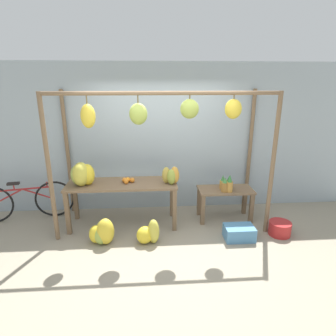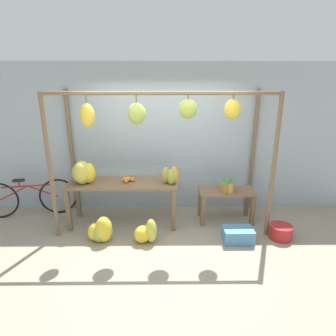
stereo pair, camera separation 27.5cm
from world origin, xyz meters
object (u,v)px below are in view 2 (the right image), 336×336
object	(u,v)px
pineapple_cluster	(227,185)
blue_bucket	(281,232)
banana_pile_ground_left	(101,231)
orange_pile	(128,179)
parked_bicycle	(29,198)
papaya_pile	(171,176)
banana_pile_on_table	(83,173)
banana_pile_ground_right	(146,233)
fruit_crate_white	(238,235)

from	to	relation	value
pineapple_cluster	blue_bucket	size ratio (longest dim) A/B	0.87
pineapple_cluster	banana_pile_ground_left	xyz separation A→B (m)	(-2.13, -0.61, -0.53)
blue_bucket	banana_pile_ground_left	bearing A→B (deg)	-178.91
banana_pile_ground_left	orange_pile	bearing A→B (deg)	57.61
parked_bicycle	papaya_pile	distance (m)	2.76
orange_pile	parked_bicycle	world-z (taller)	orange_pile
orange_pile	banana_pile_ground_left	distance (m)	0.97
banana_pile_ground_left	papaya_pile	xyz separation A→B (m)	(1.13, 0.50, 0.75)
pineapple_cluster	papaya_pile	bearing A→B (deg)	-173.77
parked_bicycle	pineapple_cluster	bearing A→B (deg)	-4.70
orange_pile	blue_bucket	size ratio (longest dim) A/B	0.60
banana_pile_on_table	parked_bicycle	bearing A→B (deg)	162.49
orange_pile	blue_bucket	bearing A→B (deg)	-12.40
papaya_pile	banana_pile_ground_left	bearing A→B (deg)	-156.02
banana_pile_on_table	banana_pile_ground_right	bearing A→B (deg)	-28.34
blue_bucket	parked_bicycle	distance (m)	4.54
pineapple_cluster	parked_bicycle	xyz separation A→B (m)	(-3.66, 0.30, -0.35)
papaya_pile	orange_pile	bearing A→B (deg)	171.80
orange_pile	pineapple_cluster	xyz separation A→B (m)	(1.74, 0.00, -0.12)
banana_pile_ground_left	parked_bicycle	world-z (taller)	parked_bicycle
blue_bucket	papaya_pile	xyz separation A→B (m)	(-1.78, 0.45, 0.82)
banana_pile_ground_left	fruit_crate_white	xyz separation A→B (m)	(2.20, -0.03, -0.07)
banana_pile_on_table	orange_pile	world-z (taller)	banana_pile_on_table
orange_pile	fruit_crate_white	xyz separation A→B (m)	(1.81, -0.64, -0.72)
pineapple_cluster	papaya_pile	size ratio (longest dim) A/B	0.99
papaya_pile	blue_bucket	bearing A→B (deg)	-14.12
pineapple_cluster	fruit_crate_white	world-z (taller)	pineapple_cluster
pineapple_cluster	fruit_crate_white	xyz separation A→B (m)	(0.07, -0.64, -0.60)
pineapple_cluster	parked_bicycle	distance (m)	3.69
pineapple_cluster	banana_pile_ground_right	size ratio (longest dim) A/B	0.75
orange_pile	fruit_crate_white	world-z (taller)	orange_pile
banana_pile_on_table	banana_pile_ground_left	xyz separation A→B (m)	(0.35, -0.54, -0.79)
blue_bucket	papaya_pile	distance (m)	2.01
fruit_crate_white	parked_bicycle	world-z (taller)	parked_bicycle
banana_pile_ground_left	papaya_pile	bearing A→B (deg)	23.98
orange_pile	banana_pile_on_table	bearing A→B (deg)	-174.56
banana_pile_ground_right	blue_bucket	bearing A→B (deg)	2.61
pineapple_cluster	banana_pile_ground_left	size ratio (longest dim) A/B	0.71
orange_pile	papaya_pile	xyz separation A→B (m)	(0.75, -0.11, 0.10)
orange_pile	banana_pile_ground_right	xyz separation A→B (m)	(0.34, -0.66, -0.66)
banana_pile_ground_right	parked_bicycle	size ratio (longest dim) A/B	0.25
banana_pile_ground_left	blue_bucket	xyz separation A→B (m)	(2.92, 0.06, -0.07)
banana_pile_on_table	orange_pile	xyz separation A→B (m)	(0.74, 0.07, -0.14)
fruit_crate_white	blue_bucket	xyz separation A→B (m)	(0.72, 0.09, 0.00)
banana_pile_on_table	orange_pile	bearing A→B (deg)	5.44
orange_pile	parked_bicycle	xyz separation A→B (m)	(-1.92, 0.30, -0.47)
banana_pile_on_table	pineapple_cluster	world-z (taller)	banana_pile_on_table
banana_pile_ground_left	pineapple_cluster	bearing A→B (deg)	16.06
banana_pile_ground_right	fruit_crate_white	size ratio (longest dim) A/B	0.90
papaya_pile	banana_pile_on_table	bearing A→B (deg)	178.58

